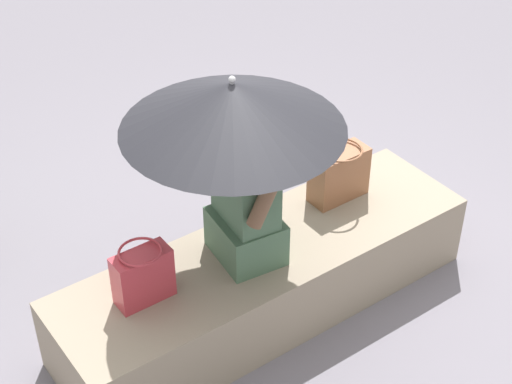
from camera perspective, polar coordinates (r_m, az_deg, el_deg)
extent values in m
plane|color=slate|center=(4.19, 0.65, -8.16)|extent=(14.00, 14.00, 0.00)
cube|color=gray|center=(4.05, 0.67, -6.13)|extent=(2.17, 0.62, 0.40)
cube|color=#47664C|center=(3.81, -0.71, -3.11)|extent=(0.32, 0.37, 0.22)
cube|color=#47664C|center=(3.60, -0.75, 1.21)|extent=(0.24, 0.34, 0.48)
sphere|color=brown|center=(3.42, -0.80, 5.89)|extent=(0.20, 0.20, 0.20)
cylinder|color=brown|center=(3.45, 0.81, -0.13)|extent=(0.21, 0.09, 0.32)
cylinder|color=brown|center=(3.74, -2.21, 3.04)|extent=(0.21, 0.09, 0.32)
cylinder|color=#B7B7BC|center=(3.53, -1.56, 0.83)|extent=(0.02, 0.02, 0.96)
cone|color=black|center=(3.33, -1.67, 6.08)|extent=(0.96, 0.96, 0.22)
sphere|color=#B7B7BC|center=(3.27, -1.70, 7.94)|extent=(0.03, 0.03, 0.03)
cube|color=#B2333D|center=(3.60, -7.98, -5.94)|extent=(0.26, 0.12, 0.26)
torus|color=#B2333D|center=(3.51, -8.17, -4.19)|extent=(0.20, 0.20, 0.01)
cube|color=brown|center=(4.19, 5.86, 1.22)|extent=(0.31, 0.14, 0.28)
torus|color=brown|center=(4.10, 5.99, 2.97)|extent=(0.23, 0.23, 0.01)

